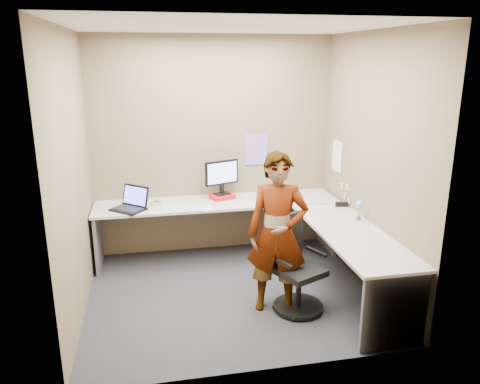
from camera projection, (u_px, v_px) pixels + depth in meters
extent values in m
plane|color=#232327|center=(232.00, 293.00, 5.00)|extent=(3.00, 3.00, 0.00)
plane|color=brown|center=(213.00, 147.00, 5.85)|extent=(3.00, 0.00, 3.00)
plane|color=brown|center=(372.00, 164.00, 4.90)|extent=(0.00, 2.70, 2.70)
plane|color=brown|center=(73.00, 178.00, 4.34)|extent=(0.00, 2.70, 2.70)
plane|color=white|center=(231.00, 26.00, 4.25)|extent=(3.00, 3.00, 0.00)
cube|color=#A7A7A7|center=(218.00, 203.00, 5.72)|extent=(2.96, 0.65, 0.03)
cube|color=#A7A7A7|center=(352.00, 234.00, 4.71)|extent=(0.65, 1.91, 0.03)
cube|color=#59595B|center=(98.00, 239.00, 5.55)|extent=(0.04, 0.60, 0.70)
cube|color=#59595B|center=(327.00, 223.00, 6.09)|extent=(0.04, 0.60, 0.70)
cube|color=#59595B|center=(394.00, 313.00, 3.95)|extent=(0.60, 0.04, 0.70)
cube|color=red|center=(222.00, 197.00, 5.82)|extent=(0.33, 0.29, 0.06)
cube|color=black|center=(222.00, 194.00, 5.81)|extent=(0.22, 0.19, 0.01)
cube|color=black|center=(222.00, 189.00, 5.81)|extent=(0.06, 0.05, 0.11)
cube|color=black|center=(222.00, 173.00, 5.76)|extent=(0.43, 0.19, 0.30)
cube|color=#7FA2DC|center=(222.00, 173.00, 5.74)|extent=(0.38, 0.14, 0.25)
cube|color=black|center=(128.00, 209.00, 5.39)|extent=(0.45, 0.44, 0.02)
cube|color=black|center=(135.00, 196.00, 5.46)|extent=(0.33, 0.30, 0.24)
cube|color=#5064FF|center=(135.00, 196.00, 5.46)|extent=(0.28, 0.26, 0.20)
cube|color=#B7B7BC|center=(157.00, 203.00, 5.57)|extent=(0.12, 0.08, 0.04)
sphere|color=red|center=(156.00, 201.00, 5.56)|extent=(0.04, 0.04, 0.04)
cone|color=white|center=(209.00, 205.00, 5.47)|extent=(0.10, 0.10, 0.06)
cube|color=black|center=(342.00, 204.00, 5.52)|extent=(0.15, 0.07, 0.05)
cylinder|color=brown|center=(358.00, 218.00, 5.06)|extent=(0.05, 0.05, 0.04)
cylinder|color=#338C3F|center=(359.00, 210.00, 5.04)|extent=(0.01, 0.01, 0.14)
sphere|color=#47D4FB|center=(359.00, 204.00, 5.02)|extent=(0.07, 0.07, 0.07)
cube|color=#846BB7|center=(256.00, 149.00, 5.95)|extent=(0.30, 0.01, 0.40)
cube|color=white|center=(337.00, 156.00, 5.78)|extent=(0.01, 0.28, 0.38)
cube|color=#F2E059|center=(347.00, 187.00, 5.53)|extent=(0.01, 0.07, 0.07)
cube|color=pink|center=(345.00, 196.00, 5.61)|extent=(0.01, 0.07, 0.07)
cube|color=pink|center=(349.00, 201.00, 5.51)|extent=(0.01, 0.07, 0.07)
cube|color=#F2E059|center=(342.00, 186.00, 5.68)|extent=(0.01, 0.07, 0.07)
cylinder|color=black|center=(298.00, 306.00, 4.67)|extent=(0.50, 0.50, 0.04)
cylinder|color=black|center=(299.00, 289.00, 4.62)|extent=(0.05, 0.05, 0.36)
cube|color=black|center=(299.00, 271.00, 4.56)|extent=(0.54, 0.54, 0.06)
cube|color=black|center=(287.00, 237.00, 4.63)|extent=(0.37, 0.21, 0.49)
cube|color=black|center=(283.00, 263.00, 4.39)|extent=(0.14, 0.26, 0.03)
cube|color=black|center=(316.00, 252.00, 4.65)|extent=(0.14, 0.26, 0.03)
imported|color=#999399|center=(277.00, 234.00, 4.49)|extent=(0.67, 0.55, 1.59)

